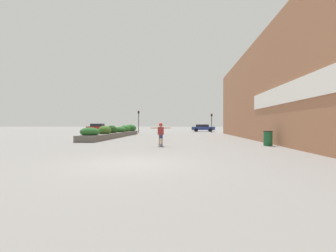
{
  "coord_description": "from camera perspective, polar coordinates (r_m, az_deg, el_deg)",
  "views": [
    {
      "loc": [
        1.9,
        -7.89,
        1.4
      ],
      "look_at": [
        0.23,
        15.12,
        1.26
      ],
      "focal_mm": 24.0,
      "sensor_mm": 36.0,
      "label": 1
    }
  ],
  "objects": [
    {
      "name": "car_center_right",
      "position": [
        45.44,
        8.83,
        -0.45
      ],
      "size": [
        4.55,
        1.92,
        1.44
      ],
      "rotation": [
        0.0,
        0.0,
        -1.57
      ],
      "color": "navy",
      "rests_on": "ground_plane"
    },
    {
      "name": "skateboarder",
      "position": [
        14.56,
        -1.87,
        -1.41
      ],
      "size": [
        1.28,
        0.51,
        1.41
      ],
      "rotation": [
        0.0,
        0.0,
        0.33
      ],
      "color": "tan",
      "rests_on": "skateboard"
    },
    {
      "name": "car_leftmost",
      "position": [
        48.93,
        21.77,
        -0.41
      ],
      "size": [
        4.14,
        1.94,
        1.44
      ],
      "rotation": [
        0.0,
        0.0,
        -1.57
      ],
      "color": "silver",
      "rests_on": "ground_plane"
    },
    {
      "name": "ground_plane",
      "position": [
        8.23,
        -9.41,
        -9.44
      ],
      "size": [
        300.0,
        300.0,
        0.0
      ],
      "primitive_type": "plane",
      "color": "gray"
    },
    {
      "name": "skateboard",
      "position": [
        14.61,
        -1.86,
        -4.88
      ],
      "size": [
        0.39,
        0.64,
        0.1
      ],
      "rotation": [
        0.0,
        0.0,
        0.33
      ],
      "color": "navy",
      "rests_on": "ground_plane"
    },
    {
      "name": "building_wall_right",
      "position": [
        20.08,
        23.3,
        8.89
      ],
      "size": [
        0.67,
        35.12,
        8.8
      ],
      "color": "#9E6647",
      "rests_on": "ground_plane"
    },
    {
      "name": "trash_bin",
      "position": [
        16.3,
        24.04,
        -2.87
      ],
      "size": [
        0.58,
        0.58,
        0.98
      ],
      "color": "#1E5B33",
      "rests_on": "ground_plane"
    },
    {
      "name": "planter_box",
      "position": [
        26.34,
        -12.91,
        -1.59
      ],
      "size": [
        1.79,
        15.99,
        1.42
      ],
      "color": "#605B54",
      "rests_on": "ground_plane"
    },
    {
      "name": "car_center_left",
      "position": [
        47.4,
        -17.34,
        -0.34
      ],
      "size": [
        4.32,
        1.98,
        1.61
      ],
      "rotation": [
        0.0,
        0.0,
        -1.57
      ],
      "color": "maroon",
      "rests_on": "ground_plane"
    },
    {
      "name": "traffic_light_left",
      "position": [
        39.73,
        -7.49,
        2.03
      ],
      "size": [
        0.28,
        0.3,
        3.82
      ],
      "color": "black",
      "rests_on": "ground_plane"
    },
    {
      "name": "traffic_light_right",
      "position": [
        39.34,
        11.03,
        1.59
      ],
      "size": [
        0.28,
        0.3,
        3.3
      ],
      "color": "black",
      "rests_on": "ground_plane"
    }
  ]
}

